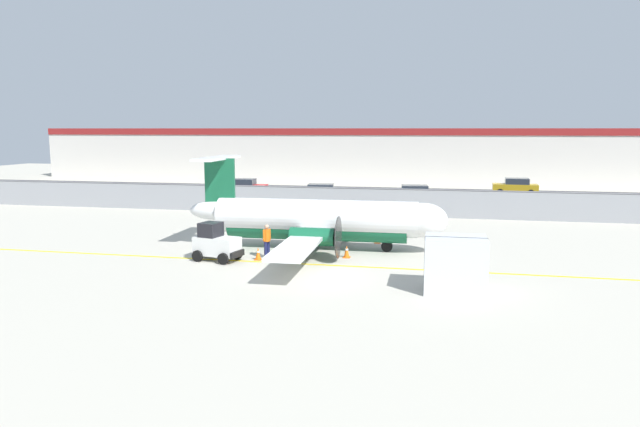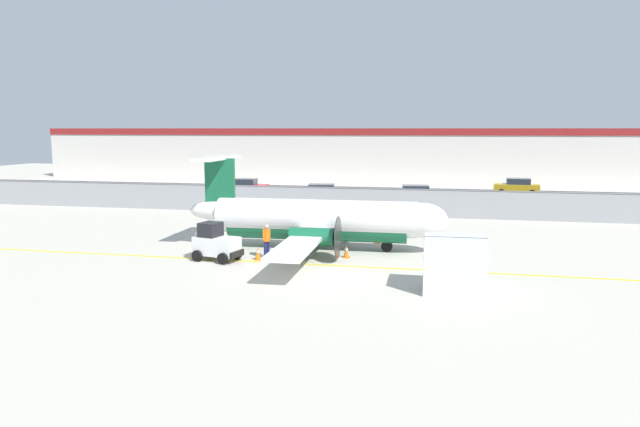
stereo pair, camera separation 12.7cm
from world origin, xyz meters
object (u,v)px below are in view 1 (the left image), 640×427
traffic_cone_far_right (258,254)px  parked_car_0 (245,187)px  traffic_cone_near_left (378,237)px  traffic_cone_far_left (347,251)px  commuter_airplane (321,220)px  cargo_container (455,264)px  ground_crew_worker (267,239)px  parked_car_3 (515,186)px  parked_car_2 (416,195)px  baggage_tug (216,243)px  traffic_cone_near_right (445,258)px  parked_car_1 (322,193)px

traffic_cone_far_right → parked_car_0: bearing=110.5°
traffic_cone_near_left → traffic_cone_far_left: bearing=-105.8°
commuter_airplane → cargo_container: 9.67m
ground_crew_worker → parked_car_3: same height
commuter_airplane → parked_car_2: 19.77m
baggage_tug → traffic_cone_near_right: 11.15m
commuter_airplane → parked_car_3: size_ratio=3.73×
commuter_airplane → parked_car_0: commuter_airplane is taller
parked_car_1 → traffic_cone_near_right: bearing=-71.6°
parked_car_1 → parked_car_3: 19.77m
cargo_container → parked_car_2: (-2.54, 26.07, -0.21)m
baggage_tug → parked_car_3: baggage_tug is taller
traffic_cone_far_right → traffic_cone_near_left: bearing=45.4°
baggage_tug → parked_car_2: bearing=81.6°
traffic_cone_far_right → parked_car_2: 23.42m
parked_car_2 → parked_car_3: same height
commuter_airplane → parked_car_0: bearing=117.2°
ground_crew_worker → traffic_cone_near_right: (8.76, 0.42, -0.64)m
baggage_tug → traffic_cone_far_left: (6.21, 1.91, -0.54)m
traffic_cone_far_left → traffic_cone_near_left: bearing=74.2°
commuter_airplane → traffic_cone_near_left: (2.83, 2.34, -1.29)m
traffic_cone_near_left → parked_car_1: size_ratio=0.15×
traffic_cone_near_left → traffic_cone_near_right: size_ratio=1.00×
traffic_cone_far_right → commuter_airplane: bearing=50.7°
ground_crew_worker → traffic_cone_near_left: size_ratio=2.66×
parked_car_1 → traffic_cone_near_left: bearing=-75.9°
parked_car_0 → parked_car_2: (16.40, -3.15, 0.00)m
parked_car_2 → parked_car_3: size_ratio=1.01×
cargo_container → traffic_cone_far_left: size_ratio=3.81×
ground_crew_worker → traffic_cone_near_right: ground_crew_worker is taller
traffic_cone_near_left → parked_car_1: (-6.54, 16.27, 0.58)m
cargo_container → traffic_cone_near_left: 10.02m
traffic_cone_near_left → traffic_cone_near_right: (3.68, -4.49, 0.00)m
cargo_container → traffic_cone_near_left: bearing=113.3°
baggage_tug → traffic_cone_far_left: 6.52m
traffic_cone_far_right → parked_car_3: bearing=62.9°
baggage_tug → commuter_airplane: bearing=51.4°
ground_crew_worker → traffic_cone_near_left: ground_crew_worker is taller
cargo_container → parked_car_2: 26.20m
baggage_tug → parked_car_3: (18.07, 31.90, 0.04)m
ground_crew_worker → parked_car_3: size_ratio=0.40×
parked_car_2 → commuter_airplane: bearing=-108.3°
commuter_airplane → ground_crew_worker: size_ratio=9.43×
parked_car_3 → traffic_cone_near_left: bearing=70.9°
parked_car_0 → baggage_tug: bearing=-76.0°
ground_crew_worker → parked_car_0: 26.86m
baggage_tug → ground_crew_worker: (2.28, 1.06, 0.10)m
baggage_tug → parked_car_1: bearing=100.6°
cargo_container → parked_car_3: 35.70m
parked_car_3 → traffic_cone_near_right: bearing=80.3°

